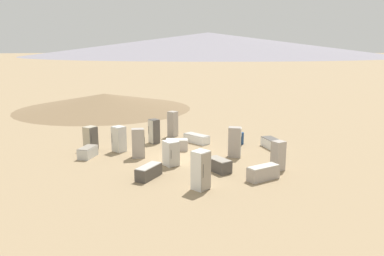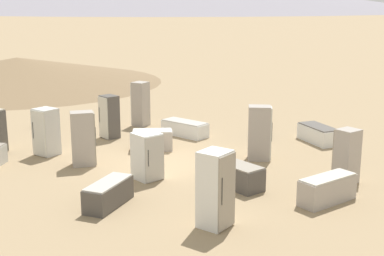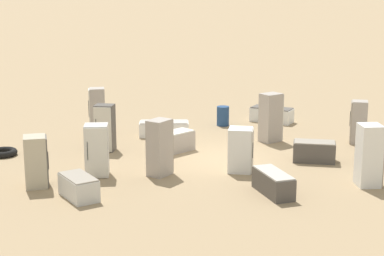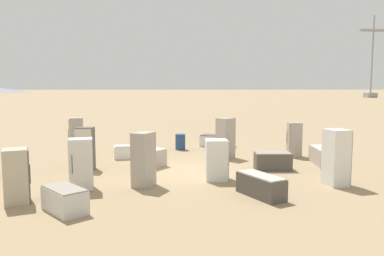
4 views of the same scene
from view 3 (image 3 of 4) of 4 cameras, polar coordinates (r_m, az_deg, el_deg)
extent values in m
plane|color=#9E8460|center=(22.62, 1.81, -2.60)|extent=(1000.00, 1000.00, 0.00)
cube|color=#A89E93|center=(20.37, -2.91, -1.76)|extent=(0.84, 0.90, 1.81)
cube|color=gray|center=(20.66, -2.27, -1.53)|extent=(0.48, 0.30, 1.74)
cylinder|color=#2D2D2D|center=(20.55, -1.79, -1.35)|extent=(0.02, 0.02, 0.63)
cube|color=#A89E93|center=(24.74, 7.00, 0.92)|extent=(0.95, 0.93, 1.87)
cube|color=silver|center=(25.00, 7.66, 1.03)|extent=(0.40, 0.46, 1.80)
cylinder|color=#2D2D2D|center=(24.85, 8.04, 1.17)|extent=(0.02, 0.02, 0.66)
cube|color=silver|center=(20.55, -8.46, -1.97)|extent=(0.83, 0.76, 1.67)
cube|color=silver|center=(20.22, -8.53, -2.22)|extent=(0.70, 0.15, 1.60)
cylinder|color=#2D2D2D|center=(20.19, -9.27, -2.03)|extent=(0.02, 0.02, 0.58)
cube|color=#4C4742|center=(22.41, 10.80, -2.10)|extent=(1.48, 0.86, 0.67)
cube|color=gray|center=(22.32, 10.84, -1.23)|extent=(1.42, 0.82, 0.04)
cube|color=#4C4742|center=(18.89, 7.24, -4.93)|extent=(1.24, 1.78, 0.63)
cube|color=#BCB7AD|center=(18.79, 7.27, -3.95)|extent=(1.19, 1.71, 0.04)
cube|color=#4C4742|center=(23.48, -7.74, 0.02)|extent=(0.71, 0.60, 1.70)
cube|color=beige|center=(23.21, -7.95, -0.14)|extent=(0.65, 0.09, 1.64)
cylinder|color=#2D2D2D|center=(23.23, -8.53, 0.06)|extent=(0.02, 0.02, 0.60)
cube|color=#A89E93|center=(25.12, 14.63, 0.50)|extent=(0.64, 0.68, 1.64)
cube|color=gray|center=(25.10, 13.94, 0.53)|extent=(0.12, 0.58, 1.58)
cylinder|color=#2D2D2D|center=(25.29, 13.87, 0.82)|extent=(0.02, 0.02, 0.57)
cube|color=white|center=(20.83, 4.30, -1.96)|extent=(0.80, 0.77, 1.45)
cube|color=#BCB7AD|center=(20.81, 5.38, -2.00)|extent=(0.09, 0.69, 1.39)
cylinder|color=#2D2D2D|center=(20.55, 5.43, -1.99)|extent=(0.02, 0.02, 0.51)
cube|color=white|center=(20.04, 15.44, -2.36)|extent=(0.75, 0.81, 1.90)
cube|color=gray|center=(20.16, 16.36, -2.33)|extent=(0.15, 0.69, 1.82)
cylinder|color=#2D2D2D|center=(19.92, 16.71, -2.26)|extent=(0.02, 0.02, 0.66)
cube|color=#A89E93|center=(25.76, -8.40, 1.42)|extent=(0.71, 0.72, 1.92)
cube|color=silver|center=(25.76, -9.09, 1.40)|extent=(0.18, 0.57, 1.84)
cylinder|color=#2D2D2D|center=(25.95, -9.17, 1.70)|extent=(0.02, 0.02, 0.67)
cube|color=silver|center=(18.70, -10.03, -5.24)|extent=(1.42, 1.55, 0.62)
cube|color=gray|center=(18.60, -10.08, -4.28)|extent=(1.36, 1.48, 0.04)
cube|color=#A89E93|center=(23.24, -1.55, -1.27)|extent=(1.46, 1.53, 0.70)
cube|color=silver|center=(23.15, -1.55, -0.38)|extent=(1.40, 1.47, 0.04)
cube|color=#A89E93|center=(23.55, 16.47, -1.63)|extent=(0.85, 1.82, 0.70)
cube|color=beige|center=(23.47, 16.52, -0.76)|extent=(0.82, 1.75, 0.04)
cube|color=white|center=(25.55, -2.50, -0.10)|extent=(2.01, 0.94, 0.56)
cube|color=#BCB7AD|center=(25.48, -2.51, 0.56)|extent=(1.93, 0.90, 0.04)
cube|color=#B2A88E|center=(19.83, -13.74, -2.92)|extent=(0.84, 0.90, 1.57)
cube|color=#56514C|center=(19.83, -12.75, -2.86)|extent=(0.26, 0.68, 1.50)
cylinder|color=#2D2D2D|center=(19.56, -12.66, -2.84)|extent=(0.02, 0.02, 0.55)
cube|color=white|center=(28.24, 7.09, 1.14)|extent=(1.96, 1.43, 0.61)
cube|color=#56514C|center=(28.18, 7.11, 1.79)|extent=(1.88, 1.37, 0.04)
torus|color=black|center=(23.75, -16.43, -2.10)|extent=(0.98, 0.98, 0.23)
cylinder|color=navy|center=(27.36, 2.77, 1.08)|extent=(0.52, 0.52, 0.83)
camera|label=1|loc=(18.27, 70.14, 6.00)|focal=35.00mm
camera|label=2|loc=(15.69, 54.79, 4.64)|focal=50.00mm
camera|label=4|loc=(8.09, -12.42, -7.97)|focal=35.00mm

